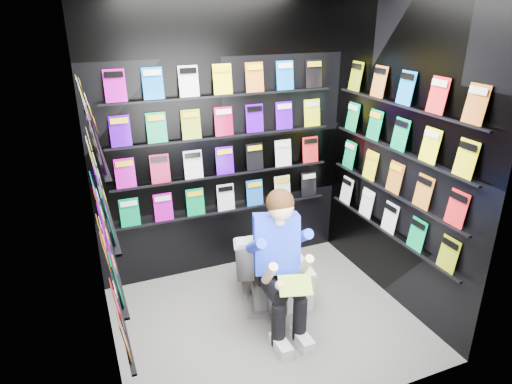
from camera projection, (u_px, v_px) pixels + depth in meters
name	position (u px, v px, depth m)	size (l,w,h in m)	color
floor	(266.00, 322.00, 3.81)	(2.40, 2.40, 0.00)	slate
wall_back	(223.00, 141.00, 4.17)	(2.40, 0.04, 2.60)	black
wall_front	(342.00, 235.00, 2.47)	(2.40, 0.04, 2.60)	black
wall_left	(95.00, 201.00, 2.89)	(0.04, 2.00, 2.60)	black
wall_right	(401.00, 157.00, 3.75)	(0.04, 2.00, 2.60)	black
comics_back	(224.00, 141.00, 4.15)	(2.10, 0.06, 1.37)	#C66C22
comics_left	(100.00, 200.00, 2.90)	(0.06, 1.70, 1.37)	#C66C22
comics_right	(398.00, 156.00, 3.73)	(0.06, 1.70, 1.37)	#C66C22
toilet	(256.00, 262.00, 3.99)	(0.42, 0.75, 0.73)	silver
longbox	(292.00, 283.00, 4.06)	(0.24, 0.44, 0.33)	silver
longbox_lid	(293.00, 265.00, 3.99)	(0.26, 0.46, 0.03)	silver
reader	(275.00, 244.00, 3.53)	(0.47, 0.69, 1.28)	blue
held_comic	(295.00, 285.00, 3.29)	(0.24, 0.01, 0.17)	#1A9219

